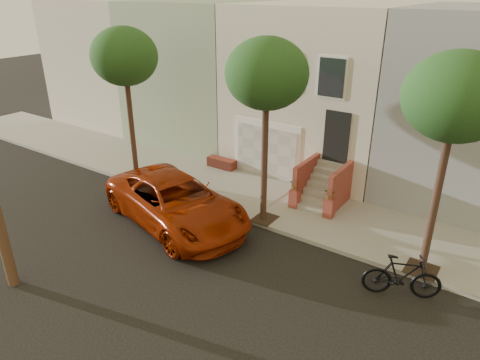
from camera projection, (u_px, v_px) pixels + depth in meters
The scene contains 9 objects.
ground at pixel (168, 264), 13.34m from camera, with size 90.00×90.00×0.00m, color black.
sidewalk at pixel (261, 198), 17.33m from camera, with size 40.00×3.70×0.15m, color gray.
house_row at pixel (329, 84), 20.27m from camera, with size 33.10×11.70×7.00m.
tree_left at pixel (124, 57), 16.98m from camera, with size 2.70×2.57×6.30m.
tree_mid at pixel (267, 75), 13.61m from camera, with size 2.70×2.57×6.30m.
tree_right at pixel (456, 99), 10.77m from camera, with size 2.70×2.57×6.30m.
utility_pole at pixel (479, 252), 4.68m from camera, with size 23.60×1.22×10.00m.
pickup_truck at pixel (176, 202), 15.32m from camera, with size 2.83×6.14×1.71m, color #912304.
motorcycle at pixel (402, 276), 11.76m from camera, with size 0.59×2.10×1.26m, color black.
Camera 1 is at (8.12, -7.92, 7.80)m, focal length 32.58 mm.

